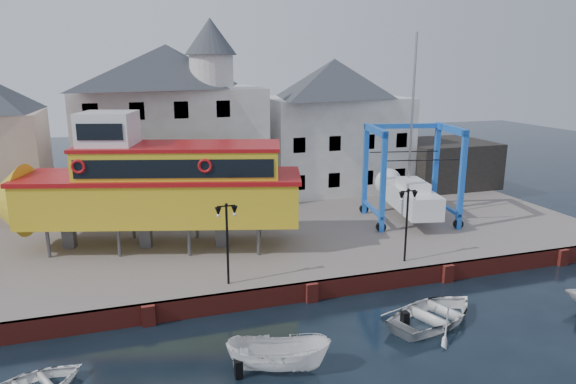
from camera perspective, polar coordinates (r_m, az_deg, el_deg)
name	(u,v)px	position (r m, az deg, el deg)	size (l,w,h in m)	color
ground	(311,301)	(26.70, 2.60, -12.02)	(140.00, 140.00, 0.00)	black
hardstanding	(257,228)	(36.29, -3.44, -4.03)	(44.00, 22.00, 1.00)	slate
quay_wall	(311,291)	(26.58, 2.53, -10.96)	(44.00, 0.47, 1.00)	maroon
building_white_main	(172,122)	(41.26, -12.81, 7.56)	(14.00, 8.30, 14.00)	beige
building_white_right	(333,125)	(45.28, 5.06, 7.44)	(12.00, 8.00, 11.20)	beige
shed_dark	(442,163)	(48.86, 16.79, 3.10)	(8.00, 7.00, 4.00)	black
lamp_post_left	(227,223)	(25.23, -6.82, -3.47)	(1.12, 0.32, 4.20)	black
lamp_post_right	(408,207)	(28.73, 13.14, -1.58)	(1.12, 0.32, 4.20)	black
tour_boat	(143,185)	(31.29, -15.82, 0.73)	(19.09, 9.33, 8.10)	#59595E
travel_lift	(406,189)	(37.39, 13.02, 0.37)	(6.76, 8.73, 12.80)	blue
motorboat_a	(278,370)	(21.37, -1.07, -19.20)	(1.54, 4.11, 1.59)	white
motorboat_b	(435,322)	(25.69, 15.97, -13.69)	(3.70, 5.17, 1.07)	white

